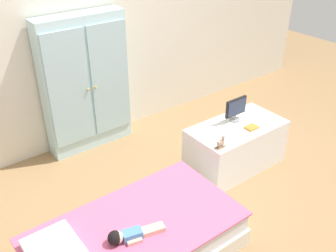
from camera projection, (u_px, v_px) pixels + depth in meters
The scene contains 9 objects.
ground_plane at pixel (185, 213), 3.19m from camera, with size 10.00×10.00×0.02m, color #99754C.
back_wall at pixel (82, 11), 3.59m from camera, with size 6.40×0.05×2.70m, color silver.
bed at pixel (137, 242), 2.71m from camera, with size 1.48×0.82×0.31m.
doll at pixel (126, 236), 2.50m from camera, with size 0.39×0.17×0.10m.
wardrobe at pixel (86, 84), 3.76m from camera, with size 0.86×0.25×1.37m.
tv_stand at pixel (235, 146), 3.65m from camera, with size 0.92×0.49×0.45m, color white.
tv_monitor at pixel (236, 108), 3.56m from camera, with size 0.24×0.10×0.23m.
rocking_horse_toy at pixel (221, 142), 3.20m from camera, with size 0.09×0.04×0.11m.
book_orange at pixel (252, 127), 3.50m from camera, with size 0.12×0.09×0.02m, color orange.
Camera 1 is at (-1.56, -1.82, 2.23)m, focal length 41.01 mm.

